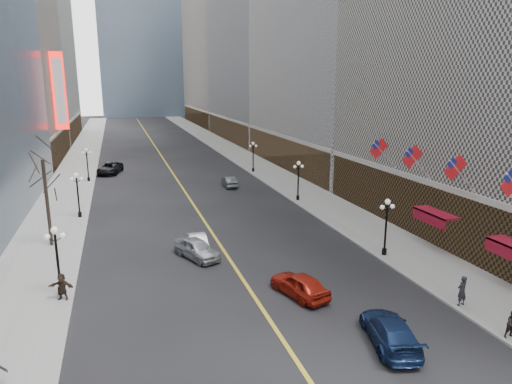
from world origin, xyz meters
TOP-DOWN VIEW (x-y plane):
  - sidewalk_east at (14.00, 70.00)m, footprint 6.00×230.00m
  - sidewalk_west at (-14.00, 70.00)m, footprint 6.00×230.00m
  - lane_line at (0.00, 80.00)m, footprint 0.25×200.00m
  - bldg_east_c at (29.88, 106.00)m, footprint 26.60×40.60m
  - bldg_east_d at (29.90, 149.00)m, footprint 26.60×46.60m
  - streetlamp_east_1 at (11.80, 30.00)m, footprint 1.26×0.44m
  - streetlamp_east_2 at (11.80, 48.00)m, footprint 1.26×0.44m
  - streetlamp_east_3 at (11.80, 66.00)m, footprint 1.26×0.44m
  - streetlamp_west_1 at (-11.80, 30.00)m, footprint 1.26×0.44m
  - streetlamp_west_2 at (-11.80, 48.00)m, footprint 1.26×0.44m
  - streetlamp_west_3 at (-11.80, 66.00)m, footprint 1.26×0.44m
  - flag_3 at (15.31, 27.00)m, footprint 2.87×0.12m
  - flag_4 at (15.31, 32.00)m, footprint 2.87×0.12m
  - flag_5 at (15.31, 37.00)m, footprint 2.87×0.12m
  - awning_c at (16.11, 30.00)m, footprint 1.40×4.00m
  - theatre_marquee at (-15.88, 80.00)m, footprint 2.00×0.55m
  - tree_west_far at (-13.50, 40.00)m, footprint 3.60×3.60m
  - car_nb_near at (-2.34, 33.96)m, footprint 3.53×4.90m
  - car_nb_mid at (-2.00, 35.42)m, footprint 1.45×4.01m
  - car_nb_far at (-9.00, 71.27)m, footprint 4.23×6.56m
  - car_sb_near at (5.21, 19.07)m, footprint 3.26×5.53m
  - car_sb_mid at (2.83, 25.63)m, footprint 3.08×4.86m
  - car_sb_far at (6.02, 57.55)m, footprint 1.53×4.12m
  - ped_ne_corner at (11.60, 21.29)m, footprint 0.77×0.62m
  - ped_west_far at (-11.60, 29.18)m, footprint 1.65×1.02m

SIDE VIEW (x-z plane):
  - lane_line at x=0.00m, z-range 0.00..0.02m
  - sidewalk_east at x=14.00m, z-range 0.00..0.15m
  - sidewalk_west at x=-14.00m, z-range 0.00..0.15m
  - car_nb_mid at x=-2.00m, z-range 0.00..1.31m
  - car_sb_far at x=6.02m, z-range 0.00..1.35m
  - car_sb_near at x=5.21m, z-range 0.00..1.50m
  - car_sb_mid at x=2.83m, z-range 0.00..1.54m
  - car_nb_near at x=-2.34m, z-range 0.00..1.55m
  - car_nb_far at x=-9.00m, z-range 0.00..1.68m
  - ped_west_far at x=-11.60m, z-range 0.15..1.87m
  - ped_ne_corner at x=11.60m, z-range 0.15..2.05m
  - streetlamp_east_1 at x=11.80m, z-range 0.64..5.16m
  - streetlamp_east_2 at x=11.80m, z-range 0.64..5.16m
  - streetlamp_east_3 at x=11.80m, z-range 0.64..5.16m
  - streetlamp_west_1 at x=-11.80m, z-range 0.64..5.16m
  - streetlamp_west_2 at x=-11.80m, z-range 0.64..5.16m
  - streetlamp_west_3 at x=-11.80m, z-range 0.64..5.16m
  - awning_c at x=16.11m, z-range 2.62..3.54m
  - tree_west_far at x=-13.50m, z-range 2.28..10.20m
  - flag_3 at x=15.31m, z-range 5.85..8.72m
  - flag_4 at x=15.31m, z-range 5.85..8.72m
  - flag_5 at x=15.31m, z-range 5.85..8.72m
  - theatre_marquee at x=-15.88m, z-range 6.00..18.00m
  - bldg_east_c at x=29.88m, z-range -0.22..48.58m
  - bldg_east_d at x=29.90m, z-range -0.23..62.57m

